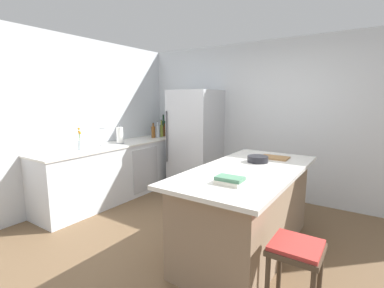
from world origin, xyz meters
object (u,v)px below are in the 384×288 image
at_px(bar_stool, 296,258).
at_px(cutting_board, 274,157).
at_px(syrup_bottle, 165,131).
at_px(wine_bottle, 164,127).
at_px(mixing_bowl, 258,159).
at_px(kitchen_island, 247,209).
at_px(sink_faucet, 101,136).
at_px(olive_oil_bottle, 161,130).
at_px(flower_vase, 80,143).
at_px(refrigerator, 196,141).
at_px(paper_towel_roll, 120,136).
at_px(cookbook_stack, 230,180).
at_px(soda_bottle, 158,131).
at_px(whiskey_bottle, 153,132).

xyz_separation_m(bar_stool, cutting_board, (-0.62, 1.44, 0.41)).
bearing_deg(syrup_bottle, wine_bottle, 138.33).
height_order(syrup_bottle, mixing_bowl, syrup_bottle).
bearing_deg(cutting_board, kitchen_island, -95.93).
distance_m(bar_stool, wine_bottle, 4.05).
height_order(bar_stool, wine_bottle, wine_bottle).
bearing_deg(bar_stool, cutting_board, 113.40).
bearing_deg(syrup_bottle, sink_faucet, -94.11).
bearing_deg(olive_oil_bottle, flower_vase, -92.55).
bearing_deg(flower_vase, kitchen_island, 7.42).
distance_m(refrigerator, paper_towel_roll, 1.34).
distance_m(sink_faucet, cutting_board, 2.66).
bearing_deg(cookbook_stack, soda_bottle, 142.25).
xyz_separation_m(bar_stool, wine_bottle, (-3.21, 2.40, 0.56)).
relative_size(olive_oil_bottle, whiskey_bottle, 1.16).
bearing_deg(sink_faucet, flower_vase, -85.05).
bearing_deg(bar_stool, mixing_bowl, 122.84).
distance_m(wine_bottle, cutting_board, 2.76).
height_order(refrigerator, bar_stool, refrigerator).
height_order(olive_oil_bottle, whiskey_bottle, olive_oil_bottle).
relative_size(bar_stool, wine_bottle, 1.52).
distance_m(kitchen_island, bar_stool, 1.05).
distance_m(olive_oil_bottle, mixing_bowl, 2.62).
bearing_deg(soda_bottle, olive_oil_bottle, 81.98).
height_order(bar_stool, mixing_bowl, mixing_bowl).
bearing_deg(paper_towel_roll, mixing_bowl, -1.64).
bearing_deg(sink_faucet, refrigerator, 56.41).
bearing_deg(kitchen_island, syrup_bottle, 147.65).
relative_size(bar_stool, syrup_bottle, 2.45).
distance_m(whiskey_bottle, cookbook_stack, 3.13).
bearing_deg(bar_stool, cookbook_stack, 164.28).
bearing_deg(cookbook_stack, refrigerator, 129.61).
height_order(paper_towel_roll, syrup_bottle, paper_towel_roll).
relative_size(paper_towel_roll, olive_oil_bottle, 0.93).
relative_size(refrigerator, wine_bottle, 4.30).
bearing_deg(mixing_bowl, cutting_board, 73.59).
distance_m(kitchen_island, wine_bottle, 3.06).
xyz_separation_m(bar_stool, syrup_bottle, (-3.11, 2.31, 0.50)).
xyz_separation_m(soda_bottle, cutting_board, (2.49, -0.67, -0.11)).
height_order(wine_bottle, whiskey_bottle, wine_bottle).
bearing_deg(sink_faucet, olive_oil_bottle, 85.20).
xyz_separation_m(olive_oil_bottle, soda_bottle, (-0.01, -0.10, -0.01)).
relative_size(mixing_bowl, cutting_board, 0.71).
bearing_deg(kitchen_island, cookbook_stack, -83.13).
relative_size(refrigerator, paper_towel_roll, 5.81).
bearing_deg(flower_vase, refrigerator, 63.80).
xyz_separation_m(refrigerator, sink_faucet, (-0.90, -1.36, 0.17)).
bearing_deg(flower_vase, whiskey_bottle, 88.73).
relative_size(sink_faucet, cutting_board, 0.89).
height_order(bar_stool, syrup_bottle, syrup_bottle).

